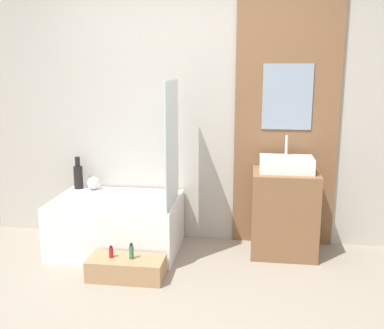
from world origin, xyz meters
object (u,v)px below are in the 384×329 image
Objects in this scene: wooden_step_bench at (126,268)px; bottle_soap_secondary at (131,252)px; sink at (286,164)px; bathtub at (117,224)px; vase_round_light at (94,183)px; vase_tall_dark at (78,176)px; bottle_soap_primary at (111,252)px.

bottle_soap_secondary reaches higher than wooden_step_bench.
sink is at bearing 28.31° from wooden_step_bench.
vase_round_light is at bearing 138.31° from bathtub.
vase_round_light is (-0.57, 0.85, 0.48)m from wooden_step_bench.
sink is at bearing -4.53° from vase_round_light.
vase_round_light is (0.17, -0.02, -0.07)m from vase_tall_dark.
sink reaches higher than wooden_step_bench.
bottle_soap_secondary is at bearing 0.00° from bottle_soap_primary.
vase_tall_dark is at bearing 175.26° from sink.
bottle_soap_secondary is (0.61, -0.85, -0.33)m from vase_round_light.
bathtub reaches higher than bottle_soap_primary.
bathtub is 0.58m from bottle_soap_primary.
bathtub is 11.33× the size of bottle_soap_primary.
sink is 1.90m from vase_round_light.
vase_round_light reaches higher than bathtub.
bottle_soap_primary is at bearing -62.63° from vase_round_light.
wooden_step_bench is 1.67m from sink.
vase_tall_dark reaches higher than bathtub.
wooden_step_bench is at bearing -50.05° from vase_tall_dark.
wooden_step_bench is at bearing 0.00° from bottle_soap_primary.
wooden_step_bench is 1.26m from vase_tall_dark.
vase_round_light is 1.02m from bottle_soap_primary.
sink is (1.55, 0.14, 0.60)m from bathtub.
vase_round_light is 0.98× the size of bottle_soap_secondary.
wooden_step_bench is at bearing -151.69° from sink.
bottle_soap_secondary is (-1.26, -0.70, -0.62)m from sink.
vase_tall_dark is at bearing 131.71° from bottle_soap_secondary.
bathtub is at bearing 102.15° from bottle_soap_primary.
bathtub reaches higher than bottle_soap_secondary.
wooden_step_bench is 6.11× the size of bottle_soap_primary.
bathtub is 0.64m from wooden_step_bench.
sink is 1.71m from bottle_soap_primary.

